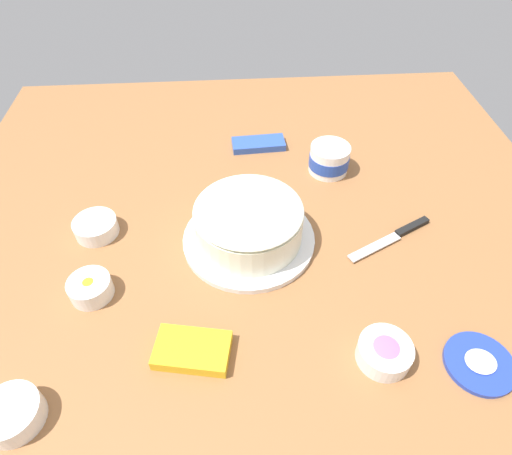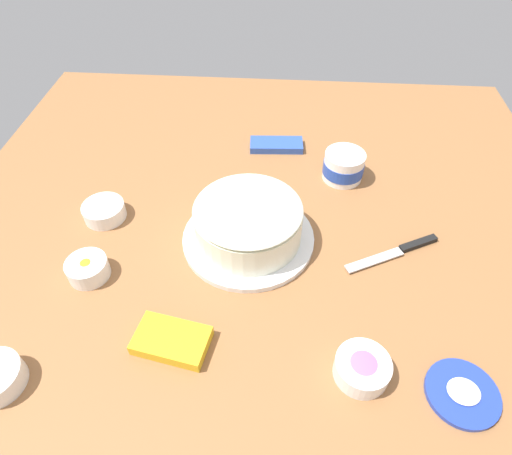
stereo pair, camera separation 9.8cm
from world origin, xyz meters
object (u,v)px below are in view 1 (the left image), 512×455
Objects in this scene: frosting_tub at (329,158)px; sprinkle_bowl_rainbow at (96,227)px; sprinkle_bowl_pink at (385,352)px; sprinkle_bowl_green at (12,414)px; candy_box_upper at (192,350)px; sprinkle_bowl_orange at (90,287)px; frosting_tub_lid at (479,363)px; frosted_cake at (249,225)px; candy_box_lower at (258,144)px; spreading_knife at (397,236)px.

frosting_tub reaches higher than sprinkle_bowl_rainbow.
sprinkle_bowl_pink is 0.64m from sprinkle_bowl_green.
sprinkle_bowl_pink reaches higher than candy_box_upper.
sprinkle_bowl_orange reaches higher than candy_box_upper.
frosting_tub_lid is at bearing 164.04° from sprinkle_bowl_orange.
candy_box_upper is at bearing 125.48° from sprinkle_bowl_rainbow.
sprinkle_bowl_rainbow is (0.58, 0.19, -0.02)m from frosting_tub.
sprinkle_bowl_pink is at bearing 161.86° from sprinkle_bowl_orange.
frosted_cake is at bearing -137.69° from sprinkle_bowl_green.
frosting_tub_lid is at bearing 106.22° from frosting_tub.
frosting_tub is at bearing -73.78° from frosting_tub_lid.
candy_box_lower is at bearing -63.55° from frosting_tub_lid.
sprinkle_bowl_orange is at bearing 48.95° from candy_box_lower.
candy_box_upper is (-0.29, -0.10, -0.01)m from sprinkle_bowl_green.
frosting_tub is 0.62m from sprinkle_bowl_rainbow.
sprinkle_bowl_orange is (-0.02, 0.18, 0.00)m from sprinkle_bowl_rainbow.
frosting_tub is at bearing -90.29° from sprinkle_bowl_pink.
sprinkle_bowl_orange is (-0.08, -0.25, 0.00)m from sprinkle_bowl_green.
spreading_knife is 2.20× the size of sprinkle_bowl_rainbow.
candy_box_upper is (-0.23, 0.33, -0.01)m from sprinkle_bowl_rainbow.
frosted_cake is at bearing -2.26° from spreading_knife.
frosted_cake is at bearing -39.98° from frosting_tub_lid.
sprinkle_bowl_rainbow is at bearing -43.72° from candy_box_upper.
sprinkle_bowl_green reaches higher than frosting_tub_lid.
sprinkle_bowl_orange is at bearing 20.76° from frosted_cake.
frosted_cake is 3.44× the size of sprinkle_bowl_orange.
candy_box_upper is at bearing -5.50° from sprinkle_bowl_pink.
sprinkle_bowl_orange reaches higher than sprinkle_bowl_rainbow.
frosting_tub is 1.08× the size of sprinkle_bowl_green.
frosted_cake is 0.37m from candy_box_lower.
candy_box_lower is at bearing -121.83° from sprinkle_bowl_green.
frosting_tub_lid is 0.92× the size of candy_box_upper.
candy_box_lower is at bearing -141.95° from sprinkle_bowl_rainbow.
frosted_cake is 0.36m from sprinkle_bowl_rainbow.
frosted_cake is at bearing 46.90° from frosting_tub.
spreading_knife is 0.70m from sprinkle_bowl_rainbow.
sprinkle_bowl_orange is 0.58× the size of candy_box_lower.
candy_box_lower is (0.18, -0.68, -0.01)m from sprinkle_bowl_pink.
sprinkle_bowl_green is at bearing 44.04° from frosting_tub.
sprinkle_bowl_rainbow is 1.14× the size of sprinkle_bowl_orange.
candy_box_lower is at bearing -94.04° from candy_box_upper.
sprinkle_bowl_rainbow is 0.43m from sprinkle_bowl_green.
sprinkle_bowl_orange reaches higher than spreading_knife.
frosted_cake is 2.82× the size of frosting_tub.
sprinkle_bowl_pink reaches higher than frosting_tub_lid.
frosted_cake is 3.05× the size of sprinkle_bowl_pink.
frosting_tub_lid is at bearing 113.11° from candy_box_lower.
frosting_tub_lid is 1.44× the size of sprinkle_bowl_orange.
sprinkle_bowl_pink is (-0.58, 0.36, 0.00)m from sprinkle_bowl_rainbow.
candy_box_lower is at bearing -97.71° from frosted_cake.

